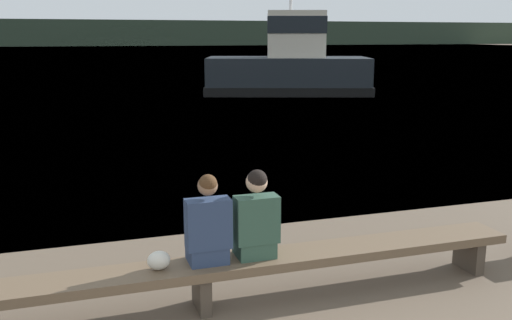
{
  "coord_description": "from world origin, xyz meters",
  "views": [
    {
      "loc": [
        -1.29,
        -2.1,
        2.76
      ],
      "look_at": [
        1.42,
        6.22,
        0.84
      ],
      "focal_mm": 40.0,
      "sensor_mm": 36.0,
      "label": 1
    }
  ],
  "objects": [
    {
      "name": "tugboat_red",
      "position": [
        8.77,
        23.7,
        1.22
      ],
      "size": [
        8.52,
        5.88,
        6.04
      ],
      "rotation": [
        0.0,
        0.0,
        1.25
      ],
      "color": "black",
      "rests_on": "water_surface"
    },
    {
      "name": "person_left",
      "position": [
        -0.07,
        3.22,
        0.89
      ],
      "size": [
        0.45,
        0.36,
        0.94
      ],
      "color": "navy",
      "rests_on": "bench_main"
    },
    {
      "name": "person_right",
      "position": [
        0.44,
        3.22,
        0.91
      ],
      "size": [
        0.45,
        0.37,
        0.95
      ],
      "color": "#2D4C3D",
      "rests_on": "bench_main"
    },
    {
      "name": "shopping_bag",
      "position": [
        -0.57,
        3.22,
        0.58
      ],
      "size": [
        0.23,
        0.16,
        0.19
      ],
      "color": "beige",
      "rests_on": "bench_main"
    },
    {
      "name": "far_shoreline",
      "position": [
        0.0,
        158.33,
        3.34
      ],
      "size": [
        600.0,
        12.0,
        6.68
      ],
      "primitive_type": "cube",
      "color": "#2D3D2D",
      "rests_on": "ground"
    },
    {
      "name": "water_surface",
      "position": [
        0.0,
        125.5,
        0.0
      ],
      "size": [
        240.0,
        240.0,
        0.0
      ],
      "primitive_type": "plane",
      "color": "#426B8E",
      "rests_on": "ground"
    },
    {
      "name": "bench_main",
      "position": [
        -0.15,
        3.22,
        0.4
      ],
      "size": [
        7.14,
        0.51,
        0.49
      ],
      "color": "brown",
      "rests_on": "ground"
    }
  ]
}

